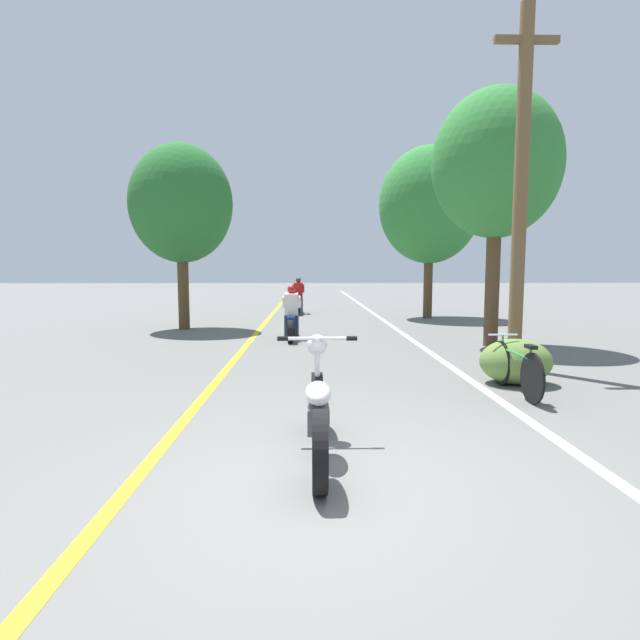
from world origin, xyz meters
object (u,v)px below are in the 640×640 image
motorcycle_rider_lead (291,319)px  bicycle_parked (516,368)px  roadside_tree_left (181,204)px  motorcycle_foreground (318,411)px  roadside_tree_right_far (430,205)px  motorcycle_rider_far (298,300)px  roadside_tree_right_near (496,165)px  utility_pole (521,187)px

motorcycle_rider_lead → bicycle_parked: bearing=-59.2°
roadside_tree_left → motorcycle_foreground: 11.34m
roadside_tree_right_far → roadside_tree_left: roadside_tree_right_far is taller
motorcycle_rider_far → roadside_tree_right_near: bearing=-61.5°
utility_pole → motorcycle_rider_far: utility_pole is taller
roadside_tree_left → motorcycle_foreground: size_ratio=2.57×
roadside_tree_left → motorcycle_rider_lead: size_ratio=2.62×
roadside_tree_left → bicycle_parked: bearing=-49.7°
motorcycle_foreground → bicycle_parked: (2.86, 2.34, -0.07)m
roadside_tree_right_near → roadside_tree_left: size_ratio=1.08×
motorcycle_foreground → motorcycle_rider_lead: bearing=93.8°
roadside_tree_right_far → roadside_tree_right_near: bearing=-90.9°
utility_pole → motorcycle_foreground: utility_pole is taller
motorcycle_rider_lead → motorcycle_rider_far: size_ratio=0.95×
roadside_tree_right_near → motorcycle_foreground: size_ratio=2.77×
utility_pole → roadside_tree_right_far: bearing=86.1°
roadside_tree_right_far → motorcycle_foreground: roadside_tree_right_far is taller
roadside_tree_right_near → roadside_tree_right_far: (0.10, 6.66, -0.06)m
motorcycle_foreground → bicycle_parked: bearing=39.3°
motorcycle_rider_lead → motorcycle_rider_far: motorcycle_rider_far is taller
roadside_tree_left → motorcycle_rider_far: size_ratio=2.50×
roadside_tree_left → bicycle_parked: size_ratio=3.03×
utility_pole → roadside_tree_right_far: size_ratio=1.01×
utility_pole → roadside_tree_right_far: 9.35m
roadside_tree_right_near → bicycle_parked: bearing=-105.9°
motorcycle_rider_far → bicycle_parked: size_ratio=1.21×
motorcycle_foreground → motorcycle_rider_far: 15.32m
bicycle_parked → roadside_tree_right_far: bearing=83.0°
utility_pole → roadside_tree_right_near: (0.54, 2.64, 0.90)m
roadside_tree_left → bicycle_parked: 10.81m
roadside_tree_right_near → motorcycle_rider_lead: size_ratio=2.82×
roadside_tree_right_far → motorcycle_foreground: size_ratio=2.93×
utility_pole → roadside_tree_right_near: size_ratio=1.07×
utility_pole → motorcycle_rider_far: size_ratio=2.89×
roadside_tree_right_near → bicycle_parked: roadside_tree_right_near is taller
bicycle_parked → motorcycle_rider_far: bearing=104.6°
roadside_tree_right_near → roadside_tree_left: 8.64m
bicycle_parked → roadside_tree_left: bearing=130.3°
utility_pole → motorcycle_foreground: bearing=-130.9°
roadside_tree_right_near → motorcycle_foreground: roadside_tree_right_near is taller
motorcycle_rider_far → bicycle_parked: 13.41m
motorcycle_foreground → bicycle_parked: 3.69m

